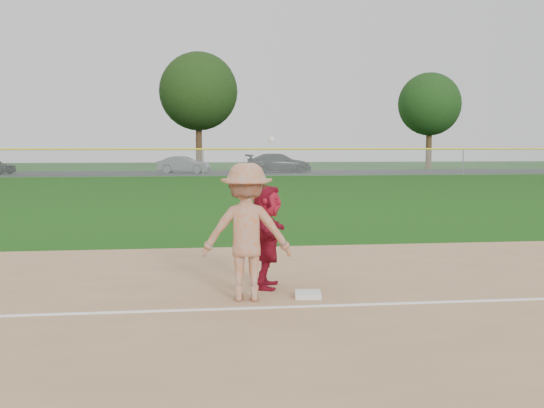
{
  "coord_description": "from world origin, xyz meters",
  "views": [
    {
      "loc": [
        -1.56,
        -10.24,
        2.34
      ],
      "look_at": [
        0.0,
        1.5,
        1.3
      ],
      "focal_mm": 45.0,
      "sensor_mm": 36.0,
      "label": 1
    }
  ],
  "objects": [
    {
      "name": "tree_3",
      "position": [
        22.0,
        52.8,
        6.16
      ],
      "size": [
        6.0,
        6.0,
        9.19
      ],
      "color": "#3E2B16",
      "rests_on": "ground"
    },
    {
      "name": "car_right",
      "position": [
        6.5,
        46.02,
        0.8
      ],
      "size": [
        5.63,
        2.68,
        1.58
      ],
      "primitive_type": "imported",
      "rotation": [
        0.0,
        0.0,
        1.66
      ],
      "color": "black",
      "rests_on": "parking_asphalt"
    },
    {
      "name": "ground",
      "position": [
        0.0,
        0.0,
        0.0
      ],
      "size": [
        160.0,
        160.0,
        0.0
      ],
      "primitive_type": "plane",
      "color": "#15460D",
      "rests_on": "ground"
    },
    {
      "name": "tree_2",
      "position": [
        0.0,
        51.5,
        7.06
      ],
      "size": [
        7.0,
        7.0,
        10.58
      ],
      "color": "#3C2816",
      "rests_on": "ground"
    },
    {
      "name": "first_base",
      "position": [
        0.32,
        -0.22,
        0.06
      ],
      "size": [
        0.44,
        0.44,
        0.09
      ],
      "primitive_type": "cube",
      "rotation": [
        0.0,
        0.0,
        -0.14
      ],
      "color": "silver",
      "rests_on": "infield_dirt"
    },
    {
      "name": "base_runner",
      "position": [
        -0.21,
        0.59,
        0.86
      ],
      "size": [
        0.81,
        1.63,
        1.68
      ],
      "primitive_type": "imported",
      "rotation": [
        0.0,
        0.0,
        1.36
      ],
      "color": "maroon",
      "rests_on": "infield_dirt"
    },
    {
      "name": "foul_line",
      "position": [
        0.0,
        -0.8,
        0.03
      ],
      "size": [
        60.0,
        0.1,
        0.01
      ],
      "primitive_type": "cube",
      "color": "white",
      "rests_on": "infield_dirt"
    },
    {
      "name": "parking_asphalt",
      "position": [
        0.0,
        46.0,
        0.01
      ],
      "size": [
        120.0,
        10.0,
        0.01
      ],
      "primitive_type": "cube",
      "color": "black",
      "rests_on": "ground"
    },
    {
      "name": "first_base_play",
      "position": [
        -0.61,
        -0.24,
        1.04
      ],
      "size": [
        1.41,
        0.92,
        2.43
      ],
      "color": "#97979A",
      "rests_on": "infield_dirt"
    },
    {
      "name": "car_mid",
      "position": [
        -1.38,
        45.73,
        0.7
      ],
      "size": [
        4.42,
        2.36,
        1.38
      ],
      "primitive_type": "imported",
      "rotation": [
        0.0,
        0.0,
        1.35
      ],
      "color": "#505257",
      "rests_on": "parking_asphalt"
    },
    {
      "name": "outfield_fence",
      "position": [
        0.0,
        40.0,
        1.96
      ],
      "size": [
        110.0,
        0.12,
        110.0
      ],
      "color": "#999EA0",
      "rests_on": "ground"
    }
  ]
}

